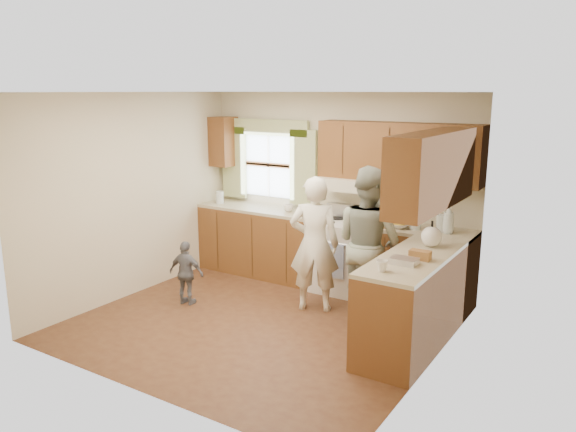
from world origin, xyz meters
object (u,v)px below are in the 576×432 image
Objects in this scene: woman_left at (314,244)px; child at (186,273)px; stove at (345,255)px; woman_right at (369,243)px.

woman_left reaches higher than child.
woman_right is at bearing -46.41° from stove.
woman_left reaches higher than stove.
stove is 2.00m from child.
woman_left is 1.58m from child.
stove is 0.68× the size of woman_left.
woman_left is at bearing -163.13° from child.
woman_left is 2.03× the size of child.
child is at bearing -133.62° from stove.
woman_left is (-0.01, -0.77, 0.32)m from stove.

